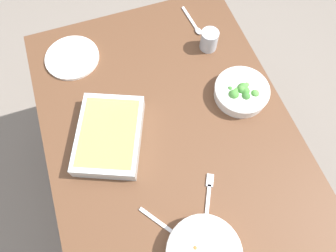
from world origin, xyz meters
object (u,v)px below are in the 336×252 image
Objects in this scene: spoon_by_broccoli at (229,91)px; drink_cup at (209,41)px; baking_dish at (109,135)px; spoon_by_stew at (168,229)px; side_plate at (72,58)px; fork_on_table at (208,195)px; broccoli_bowl at (241,92)px; spoon_spare at (194,24)px.

drink_cup is at bearing 179.26° from spoon_by_broccoli.
baking_dish is 0.38m from spoon_by_stew.
side_plate is (-0.40, -0.06, -0.03)m from baking_dish.
spoon_by_stew is at bearing -31.73° from drink_cup.
baking_dish is at bearing 8.64° from side_plate.
spoon_by_broccoli reaches higher than fork_on_table.
drink_cup reaches higher than broccoli_bowl.
side_plate is at bearing -122.87° from spoon_by_broccoli.
spoon_by_broccoli is at bearing -135.27° from broccoli_bowl.
baking_dish reaches higher than spoon_by_stew.
spoon_by_stew is (0.76, 0.16, -0.00)m from side_plate.
spoon_by_broccoli is at bearing 1.64° from spoon_spare.
spoon_by_broccoli and spoon_spare have the same top height.
baking_dish is (0.01, -0.52, 0.00)m from broccoli_bowl.
baking_dish reaches higher than side_plate.
fork_on_table is (0.70, 0.32, -0.00)m from side_plate.
baking_dish is 0.40m from side_plate.
side_plate is at bearing -155.69° from fork_on_table.
drink_cup reaches higher than fork_on_table.
drink_cup is at bearing 77.22° from side_plate.
spoon_spare is 0.74m from fork_on_table.
spoon_by_stew is 0.92× the size of fork_on_table.
fork_on_table is (-0.06, 0.16, -0.00)m from spoon_by_stew.
fork_on_table is at bearing -39.17° from broccoli_bowl.
side_plate is at bearing -168.37° from spoon_by_stew.
baking_dish reaches higher than spoon_by_broccoli.
spoon_spare reaches higher than fork_on_table.
drink_cup is 0.51× the size of fork_on_table.
baking_dish reaches higher than fork_on_table.
drink_cup is at bearing 119.13° from baking_dish.
drink_cup is 0.57m from side_plate.
drink_cup is 0.13m from spoon_spare.
spoon_spare is (-0.13, -0.01, -0.03)m from drink_cup.
broccoli_bowl is at bearing 5.99° from spoon_spare.
side_plate is at bearing -171.36° from baking_dish.
broccoli_bowl reaches higher than spoon_by_stew.
fork_on_table is at bearing 109.67° from spoon_by_stew.
spoon_spare is at bearing 130.18° from baking_dish.
baking_dish is at bearing -49.82° from spoon_spare.
broccoli_bowl is 0.70m from side_plate.
drink_cup is at bearing 158.12° from fork_on_table.
side_plate is 0.54m from spoon_spare.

